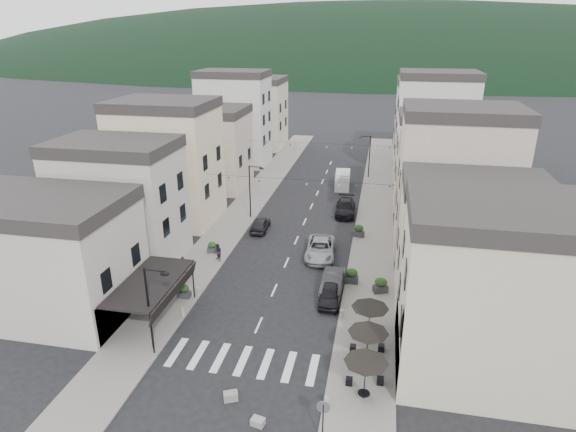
# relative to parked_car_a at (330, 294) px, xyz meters

# --- Properties ---
(ground) EXTENTS (700.00, 700.00, 0.00)m
(ground) POSITION_rel_parked_car_a_xyz_m (-4.60, -10.10, -0.67)
(ground) COLOR black
(ground) RESTS_ON ground
(sidewalk_left) EXTENTS (4.00, 76.00, 0.12)m
(sidewalk_left) POSITION_rel_parked_car_a_xyz_m (-12.10, 21.90, -0.61)
(sidewalk_left) COLOR slate
(sidewalk_left) RESTS_ON ground
(sidewalk_right) EXTENTS (4.00, 76.00, 0.12)m
(sidewalk_right) POSITION_rel_parked_car_a_xyz_m (2.90, 21.90, -0.61)
(sidewalk_right) COLOR slate
(sidewalk_right) RESTS_ON ground
(hill_backdrop) EXTENTS (640.00, 360.00, 70.00)m
(hill_backdrop) POSITION_rel_parked_car_a_xyz_m (-4.60, 289.90, -0.67)
(hill_backdrop) COLOR black
(hill_backdrop) RESTS_ON ground
(boutique_building) EXTENTS (12.00, 8.00, 8.00)m
(boutique_building) POSITION_rel_parked_car_a_xyz_m (-20.10, -5.10, 3.33)
(boutique_building) COLOR #ADA89E
(boutique_building) RESTS_ON ground
(bistro_building) EXTENTS (10.00, 8.00, 10.00)m
(bistro_building) POSITION_rel_parked_car_a_xyz_m (9.90, -6.10, 4.33)
(bistro_building) COLOR beige
(bistro_building) RESTS_ON ground
(boutique_awning) EXTENTS (3.77, 7.50, 3.28)m
(boutique_awning) POSITION_rel_parked_car_a_xyz_m (-11.85, -5.10, 2.44)
(boutique_awning) COLOR black
(boutique_awning) RESTS_ON ground
(buildings_row_left) EXTENTS (10.20, 54.16, 14.00)m
(buildings_row_left) POSITION_rel_parked_car_a_xyz_m (-19.10, 27.66, 5.45)
(buildings_row_left) COLOR #ADA89E
(buildings_row_left) RESTS_ON ground
(buildings_row_right) EXTENTS (10.20, 54.16, 14.50)m
(buildings_row_right) POSITION_rel_parked_car_a_xyz_m (9.90, 26.50, 5.65)
(buildings_row_right) COLOR beige
(buildings_row_right) RESTS_ON ground
(cafe_terrace) EXTENTS (2.50, 8.10, 2.53)m
(cafe_terrace) POSITION_rel_parked_car_a_xyz_m (3.10, -7.30, 1.68)
(cafe_terrace) COLOR black
(cafe_terrace) RESTS_ON ground
(streetlamp_left_near) EXTENTS (1.70, 0.56, 6.00)m
(streetlamp_left_near) POSITION_rel_parked_car_a_xyz_m (-10.42, -8.10, 3.03)
(streetlamp_left_near) COLOR black
(streetlamp_left_near) RESTS_ON ground
(streetlamp_left_far) EXTENTS (1.70, 0.56, 6.00)m
(streetlamp_left_far) POSITION_rel_parked_car_a_xyz_m (-10.42, 15.90, 3.03)
(streetlamp_left_far) COLOR black
(streetlamp_left_far) RESTS_ON ground
(streetlamp_right_far) EXTENTS (1.70, 0.56, 6.00)m
(streetlamp_right_far) POSITION_rel_parked_car_a_xyz_m (1.22, 33.90, 3.03)
(streetlamp_right_far) COLOR black
(streetlamp_right_far) RESTS_ON ground
(traffic_sign) EXTENTS (0.70, 0.07, 2.70)m
(traffic_sign) POSITION_rel_parked_car_a_xyz_m (1.20, -13.60, 1.25)
(traffic_sign) COLOR black
(traffic_sign) RESTS_ON ground
(bollards) EXTENTS (11.66, 10.26, 0.60)m
(bollards) POSITION_rel_parked_car_a_xyz_m (-4.60, -4.60, -0.25)
(bollards) COLOR gray
(bollards) RESTS_ON ground
(bunting_near) EXTENTS (19.00, 0.28, 0.62)m
(bunting_near) POSITION_rel_parked_car_a_xyz_m (-4.60, 11.90, 4.98)
(bunting_near) COLOR black
(bunting_near) RESTS_ON ground
(bunting_far) EXTENTS (19.00, 0.28, 0.62)m
(bunting_far) POSITION_rel_parked_car_a_xyz_m (-4.60, 27.90, 4.98)
(bunting_far) COLOR black
(bunting_far) RESTS_ON ground
(parked_car_a) EXTENTS (1.68, 3.99, 1.35)m
(parked_car_a) POSITION_rel_parked_car_a_xyz_m (0.00, 0.00, 0.00)
(parked_car_a) COLOR black
(parked_car_a) RESTS_ON ground
(parked_car_b) EXTENTS (1.70, 4.63, 1.51)m
(parked_car_b) POSITION_rel_parked_car_a_xyz_m (0.00, 1.63, 0.08)
(parked_car_b) COLOR #2D2D30
(parked_car_b) RESTS_ON ground
(parked_car_c) EXTENTS (3.01, 5.83, 1.57)m
(parked_car_c) POSITION_rel_parked_car_a_xyz_m (-1.80, 7.78, 0.11)
(parked_car_c) COLOR #909498
(parked_car_c) RESTS_ON ground
(parked_car_d) EXTENTS (2.40, 5.41, 1.54)m
(parked_car_d) POSITION_rel_parked_car_a_xyz_m (-0.45, 19.13, 0.10)
(parked_car_d) COLOR black
(parked_car_d) RESTS_ON ground
(parked_car_e) EXTENTS (1.76, 4.07, 1.37)m
(parked_car_e) POSITION_rel_parked_car_a_xyz_m (-8.73, 12.62, 0.01)
(parked_car_e) COLOR black
(parked_car_e) RESTS_ON ground
(delivery_van) EXTENTS (2.14, 4.79, 2.25)m
(delivery_van) POSITION_rel_parked_car_a_xyz_m (-1.69, 28.90, 0.43)
(delivery_van) COLOR silver
(delivery_van) RESTS_ON ground
(pedestrian_a) EXTENTS (0.71, 0.54, 1.74)m
(pedestrian_a) POSITION_rel_parked_car_a_xyz_m (-12.62, 1.60, 0.32)
(pedestrian_a) COLOR black
(pedestrian_a) RESTS_ON sidewalk_left
(pedestrian_b) EXTENTS (1.01, 0.99, 1.64)m
(pedestrian_b) POSITION_rel_parked_car_a_xyz_m (-10.67, 4.85, 0.26)
(pedestrian_b) COLOR #29212D
(pedestrian_b) RESTS_ON sidewalk_left
(concrete_block_a) EXTENTS (0.94, 0.79, 0.50)m
(concrete_block_a) POSITION_rel_parked_car_a_xyz_m (-4.30, -11.54, -0.42)
(concrete_block_a) COLOR gray
(concrete_block_a) RESTS_ON ground
(concrete_block_c) EXTENTS (0.79, 0.64, 0.40)m
(concrete_block_c) POSITION_rel_parked_car_a_xyz_m (-2.32, -13.04, -0.47)
(concrete_block_c) COLOR gray
(concrete_block_c) RESTS_ON ground
(planter_la) EXTENTS (1.01, 0.57, 1.13)m
(planter_la) POSITION_rel_parked_car_a_xyz_m (-11.20, -1.71, -0.01)
(planter_la) COLOR #2D2D2F
(planter_la) RESTS_ON sidewalk_left
(planter_lb) EXTENTS (1.05, 0.77, 1.05)m
(planter_lb) POSITION_rel_parked_car_a_xyz_m (-11.78, 6.41, -0.04)
(planter_lb) COLOR #313134
(planter_lb) RESTS_ON sidewalk_left
(planter_ra) EXTENTS (1.28, 0.99, 1.27)m
(planter_ra) POSITION_rel_parked_car_a_xyz_m (3.79, 2.07, 0.06)
(planter_ra) COLOR #29292B
(planter_ra) RESTS_ON sidewalk_right
(planter_rb) EXTENTS (1.16, 0.65, 1.29)m
(planter_rb) POSITION_rel_parked_car_a_xyz_m (1.40, 3.16, 0.07)
(planter_rb) COLOR #2A2A2C
(planter_rb) RESTS_ON sidewalk_right
(planter_rc) EXTENTS (1.23, 0.85, 1.26)m
(planter_rc) POSITION_rel_parked_car_a_xyz_m (1.40, 12.81, 0.06)
(planter_rc) COLOR #2F2E31
(planter_rc) RESTS_ON sidewalk_right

